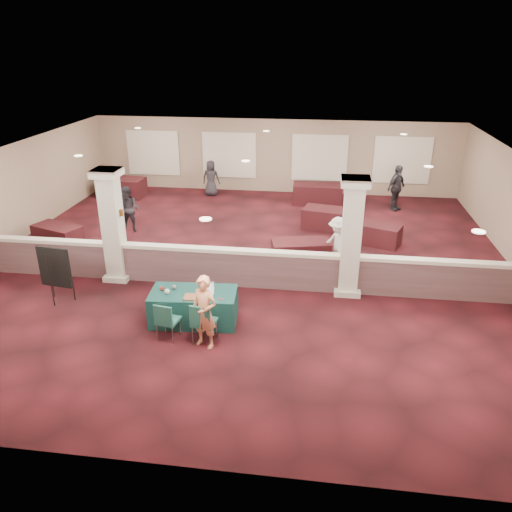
# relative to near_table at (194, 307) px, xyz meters

# --- Properties ---
(ground) EXTENTS (16.00, 16.00, 0.00)m
(ground) POSITION_rel_near_table_xyz_m (0.74, 3.54, -0.40)
(ground) COLOR #401016
(ground) RESTS_ON ground
(wall_back) EXTENTS (16.00, 0.04, 3.20)m
(wall_back) POSITION_rel_near_table_xyz_m (0.74, 11.54, 1.20)
(wall_back) COLOR gray
(wall_back) RESTS_ON ground
(wall_front) EXTENTS (16.00, 0.04, 3.20)m
(wall_front) POSITION_rel_near_table_xyz_m (0.74, -4.46, 1.20)
(wall_front) COLOR gray
(wall_front) RESTS_ON ground
(ceiling) EXTENTS (16.00, 16.00, 0.02)m
(ceiling) POSITION_rel_near_table_xyz_m (0.74, 3.54, 2.80)
(ceiling) COLOR white
(ceiling) RESTS_ON wall_back
(partition_wall) EXTENTS (15.60, 0.28, 1.10)m
(partition_wall) POSITION_rel_near_table_xyz_m (0.74, 2.04, 0.17)
(partition_wall) COLOR #4E3435
(partition_wall) RESTS_ON ground
(column_left) EXTENTS (0.72, 0.72, 3.20)m
(column_left) POSITION_rel_near_table_xyz_m (-2.76, 2.04, 1.24)
(column_left) COLOR beige
(column_left) RESTS_ON ground
(column_right) EXTENTS (0.72, 0.72, 3.20)m
(column_right) POSITION_rel_near_table_xyz_m (3.74, 2.04, 1.24)
(column_right) COLOR beige
(column_right) RESTS_ON ground
(sconce_left) EXTENTS (0.12, 0.12, 0.18)m
(sconce_left) POSITION_rel_near_table_xyz_m (-3.04, 2.04, 1.60)
(sconce_left) COLOR brown
(sconce_left) RESTS_ON column_left
(sconce_right) EXTENTS (0.12, 0.12, 0.18)m
(sconce_right) POSITION_rel_near_table_xyz_m (-2.48, 2.04, 1.60)
(sconce_right) COLOR brown
(sconce_right) RESTS_ON column_left
(near_table) EXTENTS (2.13, 1.18, 0.79)m
(near_table) POSITION_rel_near_table_xyz_m (0.00, 0.00, 0.00)
(near_table) COLOR #0D3231
(near_table) RESTS_ON ground
(conf_chair_main) EXTENTS (0.57, 0.58, 1.01)m
(conf_chair_main) POSITION_rel_near_table_xyz_m (0.44, -0.92, 0.20)
(conf_chair_main) COLOR #1D554A
(conf_chair_main) RESTS_ON ground
(conf_chair_side) EXTENTS (0.54, 0.55, 0.94)m
(conf_chair_side) POSITION_rel_near_table_xyz_m (-0.41, -0.89, 0.16)
(conf_chair_side) COLOR #1D554A
(conf_chair_side) RESTS_ON ground
(easel_board) EXTENTS (0.90, 0.50, 1.54)m
(easel_board) POSITION_rel_near_table_xyz_m (-3.74, 0.47, 0.58)
(easel_board) COLOR black
(easel_board) RESTS_ON ground
(woman) EXTENTS (0.72, 0.59, 1.71)m
(woman) POSITION_rel_near_table_xyz_m (0.51, -0.99, 0.46)
(woman) COLOR #FF8A6E
(woman) RESTS_ON ground
(far_table_front_left) EXTENTS (1.80, 1.31, 0.66)m
(far_table_front_left) POSITION_rel_near_table_xyz_m (-5.76, 4.25, -0.07)
(far_table_front_left) COLOR black
(far_table_front_left) RESTS_ON ground
(far_table_front_center) EXTENTS (1.90, 1.24, 0.71)m
(far_table_front_center) POSITION_rel_near_table_xyz_m (2.38, 3.84, -0.04)
(far_table_front_center) COLOR black
(far_table_front_center) RESTS_ON ground
(far_table_front_right) EXTENTS (1.89, 1.42, 0.69)m
(far_table_front_right) POSITION_rel_near_table_xyz_m (4.75, 5.78, -0.05)
(far_table_front_right) COLOR black
(far_table_front_right) RESTS_ON ground
(far_table_back_left) EXTENTS (2.08, 1.18, 0.81)m
(far_table_back_left) POSITION_rel_near_table_xyz_m (-5.76, 9.89, 0.01)
(far_table_back_left) COLOR black
(far_table_back_left) RESTS_ON ground
(far_table_back_center) EXTENTS (2.04, 1.06, 0.82)m
(far_table_back_center) POSITION_rel_near_table_xyz_m (2.74, 9.97, 0.01)
(far_table_back_center) COLOR black
(far_table_back_center) RESTS_ON ground
(far_table_back_right) EXTENTS (2.03, 1.32, 0.76)m
(far_table_back_right) POSITION_rel_near_table_xyz_m (3.24, 6.96, -0.02)
(far_table_back_right) COLOR black
(far_table_back_right) RESTS_ON ground
(attendee_a) EXTENTS (0.80, 0.46, 1.64)m
(attendee_a) POSITION_rel_near_table_xyz_m (-3.81, 5.75, 0.42)
(attendee_a) COLOR black
(attendee_a) RESTS_ON ground
(attendee_b) EXTENTS (1.05, 1.09, 1.62)m
(attendee_b) POSITION_rel_near_table_xyz_m (3.47, 3.54, 0.42)
(attendee_b) COLOR silver
(attendee_b) RESTS_ON ground
(attendee_c) EXTENTS (1.09, 1.14, 1.83)m
(attendee_c) POSITION_rel_near_table_xyz_m (5.85, 9.54, 0.52)
(attendee_c) COLOR black
(attendee_c) RESTS_ON ground
(attendee_d) EXTENTS (0.78, 0.45, 1.55)m
(attendee_d) POSITION_rel_near_table_xyz_m (-1.90, 10.54, 0.38)
(attendee_d) COLOR black
(attendee_d) RESTS_ON ground
(laptop_base) EXTENTS (0.37, 0.27, 0.02)m
(laptop_base) POSITION_rel_near_table_xyz_m (0.33, -0.03, 0.41)
(laptop_base) COLOR silver
(laptop_base) RESTS_ON near_table
(laptop_screen) EXTENTS (0.36, 0.04, 0.24)m
(laptop_screen) POSITION_rel_near_table_xyz_m (0.32, 0.09, 0.53)
(laptop_screen) COLOR silver
(laptop_screen) RESTS_ON near_table
(screen_glow) EXTENTS (0.32, 0.03, 0.21)m
(screen_glow) POSITION_rel_near_table_xyz_m (0.32, 0.09, 0.52)
(screen_glow) COLOR silver
(screen_glow) RESTS_ON near_table
(knitting) EXTENTS (0.46, 0.36, 0.03)m
(knitting) POSITION_rel_near_table_xyz_m (0.07, -0.27, 0.41)
(knitting) COLOR #B7551D
(knitting) RESTS_ON near_table
(yarn_cream) EXTENTS (0.12, 0.12, 0.12)m
(yarn_cream) POSITION_rel_near_table_xyz_m (-0.59, -0.15, 0.46)
(yarn_cream) COLOR beige
(yarn_cream) RESTS_ON near_table
(yarn_red) EXTENTS (0.11, 0.11, 0.11)m
(yarn_red) POSITION_rel_near_table_xyz_m (-0.76, -0.00, 0.45)
(yarn_red) COLOR maroon
(yarn_red) RESTS_ON near_table
(yarn_grey) EXTENTS (0.11, 0.11, 0.11)m
(yarn_grey) POSITION_rel_near_table_xyz_m (-0.50, 0.09, 0.45)
(yarn_grey) COLOR #48484C
(yarn_grey) RESTS_ON near_table
(scissors) EXTENTS (0.13, 0.04, 0.01)m
(scissors) POSITION_rel_near_table_xyz_m (0.72, -0.25, 0.40)
(scissors) COLOR #B21222
(scissors) RESTS_ON near_table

